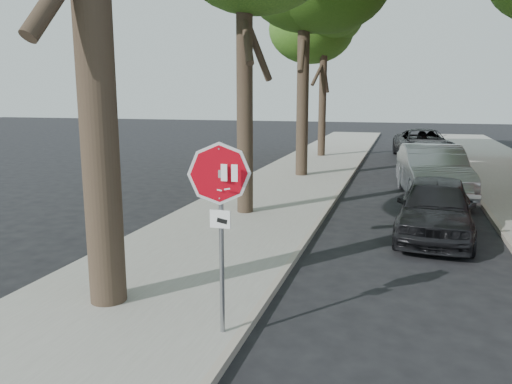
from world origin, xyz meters
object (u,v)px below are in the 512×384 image
Objects in this scene: stop_sign at (220,202)px; tree_far at (324,20)px; car_a at (436,207)px; car_d at (423,144)px; car_b at (433,172)px; car_c at (428,158)px.

tree_far reaches higher than stop_sign.
tree_far is at bearing 112.90° from car_a.
car_d is at bearing 93.23° from car_a.
stop_sign is at bearing -112.83° from car_b.
stop_sign is at bearing -105.91° from car_d.
tree_far is at bearing 111.16° from car_b.
car_c is 5.48m from car_d.
tree_far reaches higher than car_c.
car_c is (0.07, 5.23, -0.18)m from car_b.
stop_sign is 7.07m from car_a.
car_a is 15.71m from car_d.
car_c is at bearing 82.39° from car_b.
stop_sign is 16.86m from car_c.
car_d is (3.28, 21.96, -1.16)m from stop_sign.
tree_far reaches higher than car_d.
car_d reaches higher than car_c.
tree_far is (-2.02, 21.14, 5.26)m from stop_sign.
car_a is 0.74× the size of car_d.
car_d is at bearing 8.87° from tree_far.
car_a is at bearing -98.22° from car_d.
tree_far is 1.64× the size of car_d.
car_a is 5.00m from car_b.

